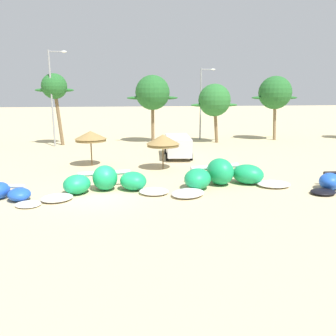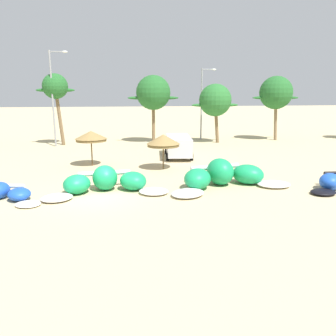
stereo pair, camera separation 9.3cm
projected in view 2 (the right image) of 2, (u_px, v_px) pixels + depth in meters
ground_plane at (98, 196)px, 18.67m from camera, size 260.00×260.00×0.00m
kite_left_of_center at (105, 182)px, 19.42m from camera, size 7.25×3.52×1.46m
kite_center at (223, 176)px, 20.55m from camera, size 7.91×4.38×1.64m
beach_umbrella_near_van at (91, 136)px, 26.06m from camera, size 2.45×2.45×2.72m
beach_umbrella_middle at (163, 140)px, 24.87m from camera, size 2.46×2.46×2.60m
parked_van at (178, 145)px, 30.05m from camera, size 2.72×5.41×1.84m
palm_left_of_gap at (55, 88)px, 35.85m from camera, size 4.01×2.67×7.61m
palm_center_left at (153, 93)px, 37.80m from camera, size 5.77×3.84×7.54m
palm_center_right at (215, 101)px, 37.97m from camera, size 5.42×3.62×6.61m
palm_right_of_gap at (276, 93)px, 39.94m from camera, size 5.80×3.87×7.55m
lamppost_west_center at (54, 94)px, 35.06m from camera, size 1.90×0.24×9.82m
lamppost_east_center at (203, 100)px, 40.87m from camera, size 1.81×0.24×8.47m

